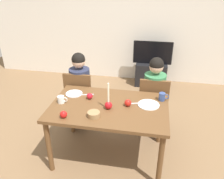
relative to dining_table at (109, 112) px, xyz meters
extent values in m
plane|color=brown|center=(0.00, 0.00, -0.67)|extent=(7.68, 7.68, 0.00)
cube|color=silver|center=(0.00, 2.60, 0.63)|extent=(6.40, 0.10, 2.60)
cube|color=brown|center=(0.00, 0.00, 0.06)|extent=(1.40, 0.90, 0.04)
cylinder|color=brown|center=(-0.64, -0.39, -0.31)|extent=(0.06, 0.06, 0.71)
cylinder|color=brown|center=(0.64, -0.39, -0.31)|extent=(0.06, 0.06, 0.71)
cylinder|color=brown|center=(-0.64, 0.39, -0.31)|extent=(0.06, 0.06, 0.71)
cylinder|color=brown|center=(0.64, 0.39, -0.31)|extent=(0.06, 0.06, 0.71)
cube|color=brown|center=(-0.57, 0.69, -0.24)|extent=(0.40, 0.40, 0.04)
cube|color=brown|center=(-0.57, 0.51, 0.01)|extent=(0.40, 0.04, 0.45)
cylinder|color=brown|center=(-0.40, 0.86, -0.46)|extent=(0.04, 0.04, 0.41)
cylinder|color=brown|center=(-0.74, 0.86, -0.46)|extent=(0.04, 0.04, 0.41)
cylinder|color=brown|center=(-0.40, 0.52, -0.46)|extent=(0.04, 0.04, 0.41)
cylinder|color=brown|center=(-0.74, 0.52, -0.46)|extent=(0.04, 0.04, 0.41)
cube|color=brown|center=(0.52, 0.69, -0.24)|extent=(0.40, 0.40, 0.04)
cube|color=brown|center=(0.52, 0.51, 0.01)|extent=(0.40, 0.04, 0.45)
cylinder|color=brown|center=(0.69, 0.86, -0.46)|extent=(0.04, 0.04, 0.41)
cylinder|color=brown|center=(0.35, 0.86, -0.46)|extent=(0.04, 0.04, 0.41)
cylinder|color=brown|center=(0.69, 0.52, -0.46)|extent=(0.04, 0.04, 0.41)
cylinder|color=brown|center=(0.35, 0.52, -0.46)|extent=(0.04, 0.04, 0.41)
cube|color=#33384C|center=(-0.57, 0.64, -0.44)|extent=(0.28, 0.28, 0.45)
cylinder|color=#282D47|center=(-0.57, 0.64, 0.02)|extent=(0.30, 0.30, 0.48)
sphere|color=tan|center=(-0.57, 0.64, 0.38)|extent=(0.19, 0.19, 0.19)
sphere|color=black|center=(-0.57, 0.64, 0.41)|extent=(0.19, 0.19, 0.19)
cube|color=#33384C|center=(0.52, 0.64, -0.44)|extent=(0.28, 0.28, 0.45)
cylinder|color=#387A4C|center=(0.52, 0.64, 0.02)|extent=(0.30, 0.30, 0.48)
sphere|color=tan|center=(0.52, 0.64, 0.38)|extent=(0.19, 0.19, 0.19)
sphere|color=black|center=(0.52, 0.64, 0.41)|extent=(0.19, 0.19, 0.19)
cube|color=black|center=(0.45, 2.30, -0.43)|extent=(0.64, 0.40, 0.48)
cube|color=black|center=(0.45, 2.30, 0.04)|extent=(0.79, 0.04, 0.46)
cube|color=black|center=(0.45, 2.30, 0.04)|extent=(0.76, 0.05, 0.46)
sphere|color=red|center=(0.01, -0.06, 0.13)|extent=(0.09, 0.09, 0.09)
cylinder|color=#EFE5C6|center=(0.01, -0.06, 0.29)|extent=(0.02, 0.02, 0.24)
cylinder|color=silver|center=(-0.51, 0.21, 0.09)|extent=(0.22, 0.22, 0.01)
cylinder|color=white|center=(0.46, 0.10, 0.09)|extent=(0.26, 0.26, 0.01)
cylinder|color=white|center=(-0.59, -0.03, 0.13)|extent=(0.08, 0.08, 0.09)
torus|color=white|center=(-0.54, -0.03, 0.13)|extent=(0.06, 0.01, 0.06)
cylinder|color=#33477F|center=(0.62, 0.25, 0.13)|extent=(0.08, 0.08, 0.10)
torus|color=#33477F|center=(0.67, 0.25, 0.14)|extent=(0.07, 0.01, 0.07)
cube|color=silver|center=(-0.33, 0.22, 0.09)|extent=(0.18, 0.06, 0.01)
cube|color=silver|center=(0.29, 0.11, 0.09)|extent=(0.18, 0.07, 0.01)
cylinder|color=#99754C|center=(-0.12, -0.25, 0.11)|extent=(0.14, 0.14, 0.06)
sphere|color=red|center=(-0.44, -0.33, 0.12)|extent=(0.08, 0.08, 0.08)
sphere|color=red|center=(-0.27, 0.13, 0.12)|extent=(0.08, 0.08, 0.08)
sphere|color=#B41D16|center=(0.22, 0.04, 0.13)|extent=(0.08, 0.08, 0.08)
camera|label=1|loc=(0.47, -2.33, 1.51)|focal=37.22mm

